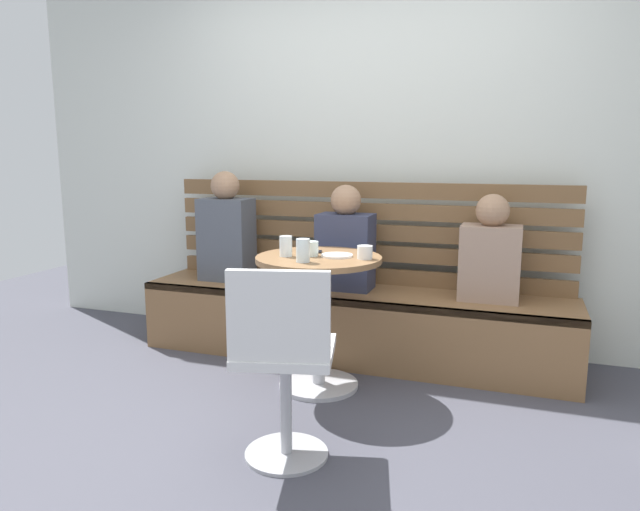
# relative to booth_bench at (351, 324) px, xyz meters

# --- Properties ---
(ground) EXTENTS (8.00, 8.00, 0.00)m
(ground) POSITION_rel_booth_bench_xyz_m (0.00, -1.20, -0.22)
(ground) COLOR #42424C
(back_wall) EXTENTS (5.20, 0.10, 2.90)m
(back_wall) POSITION_rel_booth_bench_xyz_m (0.00, 0.44, 1.23)
(back_wall) COLOR silver
(back_wall) RESTS_ON ground
(booth_bench) EXTENTS (2.70, 0.52, 0.44)m
(booth_bench) POSITION_rel_booth_bench_xyz_m (0.00, 0.00, 0.00)
(booth_bench) COLOR brown
(booth_bench) RESTS_ON ground
(booth_backrest) EXTENTS (2.65, 0.04, 0.66)m
(booth_backrest) POSITION_rel_booth_bench_xyz_m (0.00, 0.24, 0.56)
(booth_backrest) COLOR brown
(booth_backrest) RESTS_ON booth_bench
(cafe_table) EXTENTS (0.68, 0.68, 0.74)m
(cafe_table) POSITION_rel_booth_bench_xyz_m (-0.03, -0.51, 0.30)
(cafe_table) COLOR #ADADB2
(cafe_table) RESTS_ON ground
(white_chair) EXTENTS (0.49, 0.49, 0.85)m
(white_chair) POSITION_rel_booth_bench_xyz_m (0.10, -1.32, 0.24)
(white_chair) COLOR #ADADB2
(white_chair) RESTS_ON ground
(person_adult) EXTENTS (0.34, 0.22, 0.73)m
(person_adult) POSITION_rel_booth_bench_xyz_m (-0.88, 0.03, 0.54)
(person_adult) COLOR #4C515B
(person_adult) RESTS_ON booth_bench
(person_child_left) EXTENTS (0.34, 0.22, 0.62)m
(person_child_left) POSITION_rel_booth_bench_xyz_m (0.82, 0.04, 0.49)
(person_child_left) COLOR #9E7F6B
(person_child_left) RESTS_ON booth_bench
(person_child_middle) EXTENTS (0.34, 0.22, 0.66)m
(person_child_middle) POSITION_rel_booth_bench_xyz_m (-0.05, 0.03, 0.51)
(person_child_middle) COLOR #333851
(person_child_middle) RESTS_ON booth_bench
(cup_glass_short) EXTENTS (0.08, 0.08, 0.08)m
(cup_glass_short) POSITION_rel_booth_bench_xyz_m (-0.08, -0.51, 0.56)
(cup_glass_short) COLOR silver
(cup_glass_short) RESTS_ON cafe_table
(cup_ceramic_white) EXTENTS (0.08, 0.08, 0.07)m
(cup_ceramic_white) POSITION_rel_booth_bench_xyz_m (0.22, -0.50, 0.55)
(cup_ceramic_white) COLOR white
(cup_ceramic_white) RESTS_ON cafe_table
(cup_water_clear) EXTENTS (0.07, 0.07, 0.11)m
(cup_water_clear) POSITION_rel_booth_bench_xyz_m (-0.20, -0.57, 0.57)
(cup_water_clear) COLOR white
(cup_water_clear) RESTS_ON cafe_table
(cup_glass_tall) EXTENTS (0.07, 0.07, 0.12)m
(cup_glass_tall) POSITION_rel_booth_bench_xyz_m (-0.05, -0.70, 0.58)
(cup_glass_tall) COLOR silver
(cup_glass_tall) RESTS_ON cafe_table
(plate_small) EXTENTS (0.17, 0.17, 0.01)m
(plate_small) POSITION_rel_booth_bench_xyz_m (0.06, -0.49, 0.52)
(plate_small) COLOR white
(plate_small) RESTS_ON cafe_table
(phone_on_table) EXTENTS (0.15, 0.10, 0.01)m
(phone_on_table) POSITION_rel_booth_bench_xyz_m (-0.13, -0.41, 0.52)
(phone_on_table) COLOR black
(phone_on_table) RESTS_ON cafe_table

